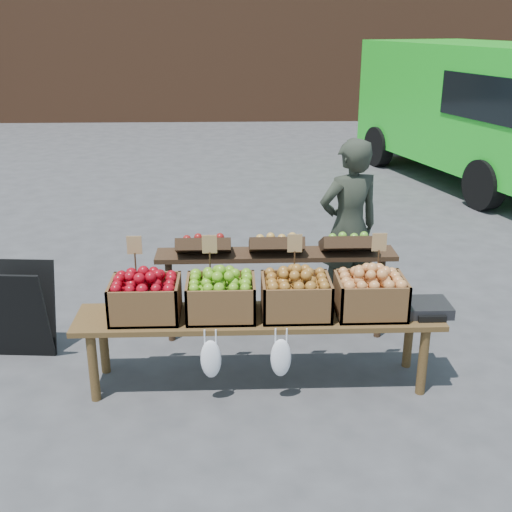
{
  "coord_description": "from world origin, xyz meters",
  "views": [
    {
      "loc": [
        -1.06,
        -4.66,
        2.62
      ],
      "look_at": [
        -0.89,
        0.14,
        0.85
      ],
      "focal_mm": 45.0,
      "sensor_mm": 36.0,
      "label": 1
    }
  ],
  "objects_px": {
    "crate_red_apples": "(296,297)",
    "weighing_scale": "(426,307)",
    "vendor": "(349,228)",
    "chalkboard_sign": "(19,311)",
    "crate_golden_apples": "(145,299)",
    "delivery_van": "(480,114)",
    "display_bench": "(258,349)",
    "back_table": "(276,283)",
    "crate_russet_pears": "(221,298)",
    "crate_green_apples": "(370,296)"
  },
  "relations": [
    {
      "from": "crate_red_apples",
      "to": "weighing_scale",
      "type": "height_order",
      "value": "crate_red_apples"
    },
    {
      "from": "vendor",
      "to": "weighing_scale",
      "type": "xyz_separation_m",
      "value": [
        0.37,
        -1.28,
        -0.22
      ]
    },
    {
      "from": "chalkboard_sign",
      "to": "crate_red_apples",
      "type": "bearing_deg",
      "value": -8.16
    },
    {
      "from": "crate_golden_apples",
      "to": "crate_red_apples",
      "type": "bearing_deg",
      "value": 0.0
    },
    {
      "from": "delivery_van",
      "to": "display_bench",
      "type": "height_order",
      "value": "delivery_van"
    },
    {
      "from": "delivery_van",
      "to": "crate_red_apples",
      "type": "height_order",
      "value": "delivery_van"
    },
    {
      "from": "display_bench",
      "to": "vendor",
      "type": "bearing_deg",
      "value": 55.39
    },
    {
      "from": "crate_red_apples",
      "to": "back_table",
      "type": "bearing_deg",
      "value": 97.87
    },
    {
      "from": "vendor",
      "to": "crate_golden_apples",
      "type": "height_order",
      "value": "vendor"
    },
    {
      "from": "crate_golden_apples",
      "to": "crate_russet_pears",
      "type": "bearing_deg",
      "value": 0.0
    },
    {
      "from": "vendor",
      "to": "crate_russet_pears",
      "type": "xyz_separation_m",
      "value": [
        -1.16,
        -1.28,
        -0.12
      ]
    },
    {
      "from": "back_table",
      "to": "crate_red_apples",
      "type": "relative_size",
      "value": 4.2
    },
    {
      "from": "display_bench",
      "to": "crate_russet_pears",
      "type": "distance_m",
      "value": 0.51
    },
    {
      "from": "crate_russet_pears",
      "to": "weighing_scale",
      "type": "bearing_deg",
      "value": 0.0
    },
    {
      "from": "crate_russet_pears",
      "to": "weighing_scale",
      "type": "xyz_separation_m",
      "value": [
        1.52,
        0.0,
        -0.1
      ]
    },
    {
      "from": "delivery_van",
      "to": "vendor",
      "type": "relative_size",
      "value": 3.06
    },
    {
      "from": "display_bench",
      "to": "delivery_van",
      "type": "bearing_deg",
      "value": 58.31
    },
    {
      "from": "crate_golden_apples",
      "to": "crate_green_apples",
      "type": "relative_size",
      "value": 1.0
    },
    {
      "from": "crate_green_apples",
      "to": "delivery_van",
      "type": "bearing_deg",
      "value": 63.91
    },
    {
      "from": "delivery_van",
      "to": "chalkboard_sign",
      "type": "distance_m",
      "value": 8.42
    },
    {
      "from": "chalkboard_sign",
      "to": "crate_golden_apples",
      "type": "distance_m",
      "value": 1.25
    },
    {
      "from": "chalkboard_sign",
      "to": "crate_russet_pears",
      "type": "bearing_deg",
      "value": -12.23
    },
    {
      "from": "crate_red_apples",
      "to": "crate_green_apples",
      "type": "bearing_deg",
      "value": 0.0
    },
    {
      "from": "weighing_scale",
      "to": "delivery_van",
      "type": "bearing_deg",
      "value": 67.04
    },
    {
      "from": "back_table",
      "to": "crate_russet_pears",
      "type": "distance_m",
      "value": 0.87
    },
    {
      "from": "crate_russet_pears",
      "to": "crate_green_apples",
      "type": "distance_m",
      "value": 1.1
    },
    {
      "from": "crate_russet_pears",
      "to": "back_table",
      "type": "bearing_deg",
      "value": 57.97
    },
    {
      "from": "delivery_van",
      "to": "crate_golden_apples",
      "type": "height_order",
      "value": "delivery_van"
    },
    {
      "from": "chalkboard_sign",
      "to": "back_table",
      "type": "relative_size",
      "value": 0.38
    },
    {
      "from": "crate_russet_pears",
      "to": "crate_green_apples",
      "type": "bearing_deg",
      "value": 0.0
    },
    {
      "from": "vendor",
      "to": "display_bench",
      "type": "xyz_separation_m",
      "value": [
        -0.88,
        -1.28,
        -0.54
      ]
    },
    {
      "from": "delivery_van",
      "to": "weighing_scale",
      "type": "xyz_separation_m",
      "value": [
        -2.74,
        -6.46,
        -0.52
      ]
    },
    {
      "from": "crate_green_apples",
      "to": "weighing_scale",
      "type": "height_order",
      "value": "crate_green_apples"
    },
    {
      "from": "display_bench",
      "to": "crate_red_apples",
      "type": "bearing_deg",
      "value": 0.0
    },
    {
      "from": "display_bench",
      "to": "crate_golden_apples",
      "type": "height_order",
      "value": "crate_golden_apples"
    },
    {
      "from": "chalkboard_sign",
      "to": "vendor",
      "type": "bearing_deg",
      "value": 20.14
    },
    {
      "from": "delivery_van",
      "to": "crate_green_apples",
      "type": "height_order",
      "value": "delivery_van"
    },
    {
      "from": "crate_russet_pears",
      "to": "display_bench",
      "type": "bearing_deg",
      "value": 0.0
    },
    {
      "from": "crate_golden_apples",
      "to": "weighing_scale",
      "type": "relative_size",
      "value": 1.47
    },
    {
      "from": "chalkboard_sign",
      "to": "crate_russet_pears",
      "type": "distance_m",
      "value": 1.75
    },
    {
      "from": "back_table",
      "to": "crate_golden_apples",
      "type": "xyz_separation_m",
      "value": [
        -1.0,
        -0.72,
        0.19
      ]
    },
    {
      "from": "weighing_scale",
      "to": "crate_russet_pears",
      "type": "bearing_deg",
      "value": 180.0
    },
    {
      "from": "crate_golden_apples",
      "to": "display_bench",
      "type": "bearing_deg",
      "value": 0.0
    },
    {
      "from": "display_bench",
      "to": "crate_russet_pears",
      "type": "xyz_separation_m",
      "value": [
        -0.27,
        0.0,
        0.42
      ]
    },
    {
      "from": "back_table",
      "to": "delivery_van",
      "type": "bearing_deg",
      "value": 56.4
    },
    {
      "from": "chalkboard_sign",
      "to": "crate_russet_pears",
      "type": "relative_size",
      "value": 1.59
    },
    {
      "from": "crate_red_apples",
      "to": "crate_green_apples",
      "type": "xyz_separation_m",
      "value": [
        0.55,
        0.0,
        0.0
      ]
    },
    {
      "from": "delivery_van",
      "to": "crate_russet_pears",
      "type": "bearing_deg",
      "value": -139.55
    },
    {
      "from": "chalkboard_sign",
      "to": "display_bench",
      "type": "xyz_separation_m",
      "value": [
        1.93,
        -0.5,
        -0.11
      ]
    },
    {
      "from": "weighing_scale",
      "to": "chalkboard_sign",
      "type": "bearing_deg",
      "value": 171.01
    }
  ]
}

